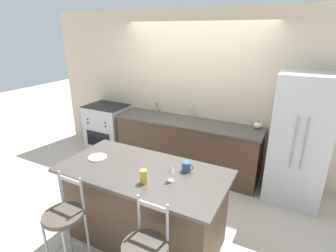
% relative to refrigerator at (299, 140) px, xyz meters
% --- Properties ---
extents(ground_plane, '(18.00, 18.00, 0.00)m').
position_rel_refrigerator_xyz_m(ground_plane, '(-1.72, -0.31, -0.93)').
color(ground_plane, beige).
extents(wall_back, '(6.00, 0.07, 2.70)m').
position_rel_refrigerator_xyz_m(wall_back, '(-1.72, 0.37, 0.42)').
color(wall_back, beige).
rests_on(wall_back, ground_plane).
extents(back_counter, '(2.53, 0.66, 0.92)m').
position_rel_refrigerator_xyz_m(back_counter, '(-1.72, 0.05, -0.47)').
color(back_counter, '#4C3828').
rests_on(back_counter, ground_plane).
extents(sink_faucet, '(0.02, 0.13, 0.22)m').
position_rel_refrigerator_xyz_m(sink_faucet, '(-1.72, 0.25, 0.13)').
color(sink_faucet, '#ADAFB5').
rests_on(sink_faucet, back_counter).
extents(kitchen_island, '(1.86, 0.94, 0.93)m').
position_rel_refrigerator_xyz_m(kitchen_island, '(-1.49, -1.70, -0.46)').
color(kitchen_island, '#4C3828').
rests_on(kitchen_island, ground_plane).
extents(refrigerator, '(0.74, 0.72, 1.86)m').
position_rel_refrigerator_xyz_m(refrigerator, '(0.00, 0.00, 0.00)').
color(refrigerator, '#BCBCC1').
rests_on(refrigerator, ground_plane).
extents(oven_range, '(0.78, 0.64, 0.97)m').
position_rel_refrigerator_xyz_m(oven_range, '(-3.44, 0.04, -0.44)').
color(oven_range, '#B7B7BC').
rests_on(oven_range, ground_plane).
extents(bar_stool_near, '(0.39, 0.39, 1.06)m').
position_rel_refrigerator_xyz_m(bar_stool_near, '(-1.95, -2.42, -0.36)').
color(bar_stool_near, '#99999E').
rests_on(bar_stool_near, ground_plane).
extents(dinner_plate, '(0.22, 0.22, 0.02)m').
position_rel_refrigerator_xyz_m(dinner_plate, '(-2.12, -1.71, 0.01)').
color(dinner_plate, white).
rests_on(dinner_plate, kitchen_island).
extents(wine_glass, '(0.07, 0.07, 0.20)m').
position_rel_refrigerator_xyz_m(wine_glass, '(-1.11, -1.75, 0.15)').
color(wine_glass, white).
rests_on(wine_glass, kitchen_island).
extents(coffee_mug, '(0.13, 0.09, 0.10)m').
position_rel_refrigerator_xyz_m(coffee_mug, '(-1.05, -1.49, 0.05)').
color(coffee_mug, '#335689').
rests_on(coffee_mug, kitchen_island).
extents(tumbler_cup, '(0.07, 0.07, 0.14)m').
position_rel_refrigerator_xyz_m(tumbler_cup, '(-1.34, -1.90, 0.07)').
color(tumbler_cup, gold).
rests_on(tumbler_cup, kitchen_island).
extents(pumpkin_decoration, '(0.13, 0.13, 0.12)m').
position_rel_refrigerator_xyz_m(pumpkin_decoration, '(-0.60, 0.23, 0.04)').
color(pumpkin_decoration, beige).
rests_on(pumpkin_decoration, back_counter).
extents(soap_bottle, '(0.05, 0.05, 0.18)m').
position_rel_refrigerator_xyz_m(soap_bottle, '(-2.44, 0.26, 0.06)').
color(soap_bottle, '#89B260').
rests_on(soap_bottle, back_counter).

